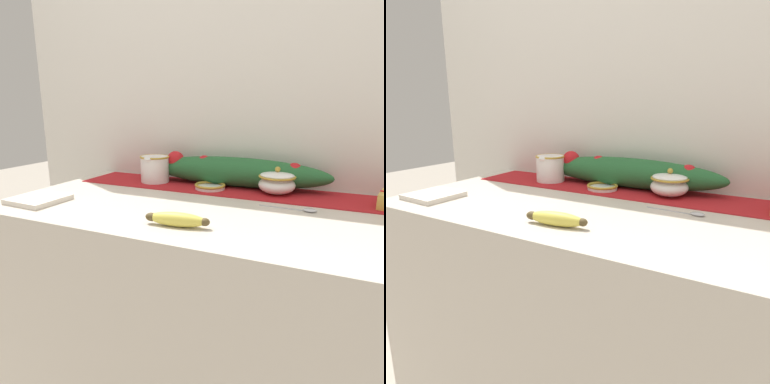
% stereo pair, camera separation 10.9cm
% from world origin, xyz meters
% --- Properties ---
extents(countertop, '(1.37, 0.71, 0.94)m').
position_xyz_m(countertop, '(0.00, 0.00, 0.47)').
color(countertop, beige).
rests_on(countertop, ground_plane).
extents(back_wall, '(2.17, 0.04, 2.40)m').
position_xyz_m(back_wall, '(0.00, 0.38, 1.20)').
color(back_wall, silver).
rests_on(back_wall, ground_plane).
extents(table_runner, '(1.26, 0.24, 0.00)m').
position_xyz_m(table_runner, '(0.00, 0.23, 0.94)').
color(table_runner, '#A8191E').
rests_on(table_runner, countertop).
extents(cream_pitcher, '(0.13, 0.15, 0.11)m').
position_xyz_m(cream_pitcher, '(-0.34, 0.23, 1.00)').
color(cream_pitcher, white).
rests_on(cream_pitcher, countertop).
extents(sugar_bowl, '(0.13, 0.13, 0.10)m').
position_xyz_m(sugar_bowl, '(0.18, 0.23, 0.98)').
color(sugar_bowl, white).
rests_on(sugar_bowl, countertop).
extents(small_dish, '(0.12, 0.12, 0.02)m').
position_xyz_m(small_dish, '(-0.07, 0.20, 0.95)').
color(small_dish, white).
rests_on(small_dish, countertop).
extents(banana, '(0.18, 0.06, 0.04)m').
position_xyz_m(banana, '(-0.00, -0.23, 0.96)').
color(banana, '#DBCC4C').
rests_on(banana, countertop).
extents(spoon, '(0.18, 0.03, 0.01)m').
position_xyz_m(spoon, '(0.30, 0.05, 0.94)').
color(spoon, '#B7B7BC').
rests_on(spoon, countertop).
extents(napkin_stack, '(0.17, 0.17, 0.02)m').
position_xyz_m(napkin_stack, '(-0.54, -0.20, 0.94)').
color(napkin_stack, silver).
rests_on(napkin_stack, countertop).
extents(poinsettia_garland, '(0.75, 0.13, 0.13)m').
position_xyz_m(poinsettia_garland, '(-0.01, 0.29, 1.00)').
color(poinsettia_garland, '#235B2D').
rests_on(poinsettia_garland, countertop).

